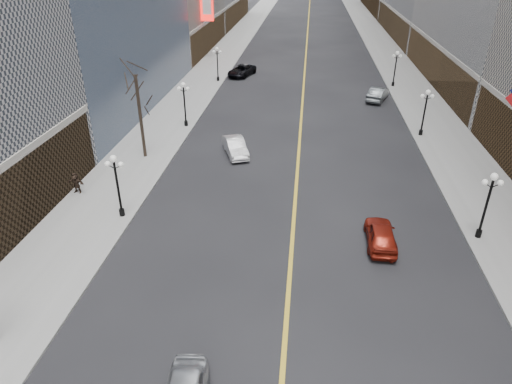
% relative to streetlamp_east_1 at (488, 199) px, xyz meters
% --- Properties ---
extents(sidewalk_east, '(6.00, 230.00, 0.15)m').
position_rel_streetlamp_east_1_xyz_m(sidewalk_east, '(2.20, 40.00, -2.83)').
color(sidewalk_east, gray).
rests_on(sidewalk_east, ground).
extents(sidewalk_west, '(6.00, 230.00, 0.15)m').
position_rel_streetlamp_east_1_xyz_m(sidewalk_west, '(-25.80, 40.00, -2.83)').
color(sidewalk_west, gray).
rests_on(sidewalk_west, ground).
extents(lane_line, '(0.25, 200.00, 0.02)m').
position_rel_streetlamp_east_1_xyz_m(lane_line, '(-11.80, 50.00, -2.89)').
color(lane_line, gold).
rests_on(lane_line, ground).
extents(streetlamp_east_1, '(1.26, 0.44, 4.52)m').
position_rel_streetlamp_east_1_xyz_m(streetlamp_east_1, '(0.00, 0.00, 0.00)').
color(streetlamp_east_1, black).
rests_on(streetlamp_east_1, sidewalk_east).
extents(streetlamp_east_2, '(1.26, 0.44, 4.52)m').
position_rel_streetlamp_east_1_xyz_m(streetlamp_east_2, '(0.00, 18.00, 0.00)').
color(streetlamp_east_2, black).
rests_on(streetlamp_east_2, sidewalk_east).
extents(streetlamp_east_3, '(1.26, 0.44, 4.52)m').
position_rel_streetlamp_east_1_xyz_m(streetlamp_east_3, '(0.00, 36.00, 0.00)').
color(streetlamp_east_3, black).
rests_on(streetlamp_east_3, sidewalk_east).
extents(streetlamp_west_1, '(1.26, 0.44, 4.52)m').
position_rel_streetlamp_east_1_xyz_m(streetlamp_west_1, '(-23.60, 0.00, 0.00)').
color(streetlamp_west_1, black).
rests_on(streetlamp_west_1, sidewalk_west).
extents(streetlamp_west_2, '(1.26, 0.44, 4.52)m').
position_rel_streetlamp_east_1_xyz_m(streetlamp_west_2, '(-23.60, 18.00, 0.00)').
color(streetlamp_west_2, black).
rests_on(streetlamp_west_2, sidewalk_west).
extents(streetlamp_west_3, '(1.26, 0.44, 4.52)m').
position_rel_streetlamp_east_1_xyz_m(streetlamp_west_3, '(-23.60, 36.00, 0.00)').
color(streetlamp_west_3, black).
rests_on(streetlamp_west_3, sidewalk_west).
extents(tree_west_far, '(3.60, 3.60, 7.92)m').
position_rel_streetlamp_east_1_xyz_m(tree_west_far, '(-25.30, 10.00, 3.34)').
color(tree_west_far, '#2D231C').
rests_on(tree_west_far, sidewalk_west).
extents(car_nb_mid, '(3.09, 4.79, 1.49)m').
position_rel_streetlamp_east_1_xyz_m(car_nb_mid, '(-17.44, 11.52, -2.16)').
color(car_nb_mid, silver).
rests_on(car_nb_mid, ground).
extents(car_nb_far, '(4.07, 6.03, 1.54)m').
position_rel_streetlamp_east_1_xyz_m(car_nb_far, '(-20.80, 39.57, -2.13)').
color(car_nb_far, black).
rests_on(car_nb_far, ground).
extents(car_sb_mid, '(1.80, 4.36, 1.48)m').
position_rel_streetlamp_east_1_xyz_m(car_sb_mid, '(-6.33, -1.35, -2.16)').
color(car_sb_mid, maroon).
rests_on(car_sb_mid, ground).
extents(car_sb_far, '(3.28, 5.22, 1.63)m').
position_rel_streetlamp_east_1_xyz_m(car_sb_far, '(-2.80, 29.60, -2.09)').
color(car_sb_far, '#474C4E').
rests_on(car_sb_far, ground).
extents(ped_west_far, '(1.53, 0.67, 1.60)m').
position_rel_streetlamp_east_1_xyz_m(ped_west_far, '(-28.17, 2.87, -1.95)').
color(ped_west_far, black).
rests_on(ped_west_far, sidewalk_west).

